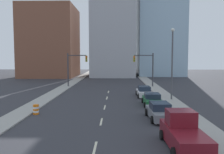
{
  "coord_description": "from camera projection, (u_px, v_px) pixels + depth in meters",
  "views": [
    {
      "loc": [
        1.36,
        -5.59,
        5.69
      ],
      "look_at": [
        0.53,
        35.81,
        2.2
      ],
      "focal_mm": 40.0,
      "sensor_mm": 36.0,
      "label": 1
    }
  ],
  "objects": [
    {
      "name": "street_lamp",
      "position": [
        172.0,
        59.0,
        31.72
      ],
      "size": [
        0.44,
        0.44,
        9.19
      ],
      "color": "#4C4C51",
      "rests_on": "ground"
    },
    {
      "name": "sidewalk_left",
      "position": [
        72.0,
        83.0,
        52.44
      ],
      "size": [
        2.25,
        92.76,
        0.13
      ],
      "color": "#9E9B93",
      "rests_on": "ground"
    },
    {
      "name": "building_brick_left",
      "position": [
        51.0,
        42.0,
        69.28
      ],
      "size": [
        14.0,
        16.0,
        19.13
      ],
      "color": "brown",
      "rests_on": "ground"
    },
    {
      "name": "building_office_center",
      "position": [
        113.0,
        23.0,
        72.44
      ],
      "size": [
        12.0,
        20.0,
        30.53
      ],
      "color": "#A8A8AD",
      "rests_on": "ground"
    },
    {
      "name": "traffic_signal_left",
      "position": [
        73.0,
        65.0,
        45.81
      ],
      "size": [
        3.71,
        0.35,
        6.22
      ],
      "color": "#38383D",
      "rests_on": "ground"
    },
    {
      "name": "lane_stripe_at_16m",
      "position": [
        101.0,
        122.0,
        21.66
      ],
      "size": [
        0.16,
        2.4,
        0.01
      ],
      "primitive_type": "cube",
      "color": "beige",
      "rests_on": "ground"
    },
    {
      "name": "building_glass_right",
      "position": [
        159.0,
        8.0,
        75.72
      ],
      "size": [
        13.0,
        20.0,
        40.76
      ],
      "color": "#99B7CC",
      "rests_on": "ground"
    },
    {
      "name": "traffic_signal_right",
      "position": [
        147.0,
        65.0,
        45.53
      ],
      "size": [
        3.71,
        0.35,
        6.22
      ],
      "color": "#38383D",
      "rests_on": "ground"
    },
    {
      "name": "traffic_barrel",
      "position": [
        36.0,
        109.0,
        24.36
      ],
      "size": [
        0.56,
        0.56,
        0.95
      ],
      "color": "orange",
      "rests_on": "ground"
    },
    {
      "name": "lane_stripe_at_28m",
      "position": [
        107.0,
        98.0,
        33.88
      ],
      "size": [
        0.16,
        2.4,
        0.01
      ],
      "primitive_type": "cube",
      "color": "beige",
      "rests_on": "ground"
    },
    {
      "name": "sedan_gray",
      "position": [
        160.0,
        112.0,
        22.4
      ],
      "size": [
        2.28,
        4.67,
        1.54
      ],
      "rotation": [
        0.0,
        0.0,
        0.05
      ],
      "color": "slate",
      "rests_on": "ground"
    },
    {
      "name": "lane_stripe_at_34m",
      "position": [
        108.0,
        92.0,
        39.65
      ],
      "size": [
        0.16,
        2.4,
        0.01
      ],
      "primitive_type": "cube",
      "color": "beige",
      "rests_on": "ground"
    },
    {
      "name": "sedan_white",
      "position": [
        144.0,
        92.0,
        34.94
      ],
      "size": [
        2.16,
        4.57,
        1.47
      ],
      "rotation": [
        0.0,
        0.0,
        0.02
      ],
      "color": "silver",
      "rests_on": "ground"
    },
    {
      "name": "lane_stripe_at_9m",
      "position": [
        95.0,
        148.0,
        15.42
      ],
      "size": [
        0.16,
        2.4,
        0.01
      ],
      "primitive_type": "cube",
      "color": "beige",
      "rests_on": "ground"
    },
    {
      "name": "pickup_truck_maroon",
      "position": [
        183.0,
        133.0,
        15.47
      ],
      "size": [
        2.36,
        5.27,
        2.22
      ],
      "rotation": [
        0.0,
        0.0,
        0.03
      ],
      "color": "maroon",
      "rests_on": "ground"
    },
    {
      "name": "sidewalk_right",
      "position": [
        149.0,
        83.0,
        52.11
      ],
      "size": [
        2.25,
        92.76,
        0.13
      ],
      "color": "#9E9B93",
      "rests_on": "ground"
    },
    {
      "name": "lane_stripe_at_22m",
      "position": [
        105.0,
        107.0,
        27.72
      ],
      "size": [
        0.16,
        2.4,
        0.01
      ],
      "primitive_type": "cube",
      "color": "beige",
      "rests_on": "ground"
    },
    {
      "name": "sedan_green",
      "position": [
        152.0,
        100.0,
        28.88
      ],
      "size": [
        2.19,
        4.48,
        1.38
      ],
      "rotation": [
        0.0,
        0.0,
        -0.0
      ],
      "color": "#1E6033",
      "rests_on": "ground"
    }
  ]
}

